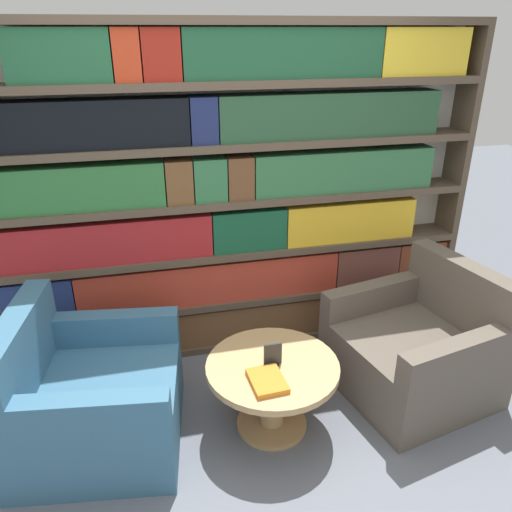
# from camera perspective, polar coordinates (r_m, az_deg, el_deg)

# --- Properties ---
(ground_plane) EXTENTS (14.00, 14.00, 0.00)m
(ground_plane) POSITION_cam_1_polar(r_m,az_deg,el_deg) (2.99, 1.77, -23.26)
(ground_plane) COLOR slate
(bookshelf) EXTENTS (3.56, 0.30, 2.28)m
(bookshelf) POSITION_cam_1_polar(r_m,az_deg,el_deg) (3.47, -3.60, 6.20)
(bookshelf) COLOR silver
(bookshelf) RESTS_ON ground_plane
(armchair_left) EXTENTS (1.00, 1.01, 0.85)m
(armchair_left) POSITION_cam_1_polar(r_m,az_deg,el_deg) (3.10, -18.23, -15.29)
(armchair_left) COLOR #386684
(armchair_left) RESTS_ON ground_plane
(armchair_right) EXTENTS (1.05, 1.06, 0.85)m
(armchair_right) POSITION_cam_1_polar(r_m,az_deg,el_deg) (3.50, 17.93, -10.16)
(armchair_right) COLOR brown
(armchair_right) RESTS_ON ground_plane
(coffee_table) EXTENTS (0.77, 0.77, 0.45)m
(coffee_table) POSITION_cam_1_polar(r_m,az_deg,el_deg) (3.02, 1.87, -14.24)
(coffee_table) COLOR tan
(coffee_table) RESTS_ON ground_plane
(table_sign) EXTENTS (0.10, 0.06, 0.14)m
(table_sign) POSITION_cam_1_polar(r_m,az_deg,el_deg) (2.90, 1.92, -11.35)
(table_sign) COLOR black
(table_sign) RESTS_ON coffee_table
(stray_book) EXTENTS (0.20, 0.25, 0.03)m
(stray_book) POSITION_cam_1_polar(r_m,az_deg,el_deg) (2.79, 1.30, -14.08)
(stray_book) COLOR orange
(stray_book) RESTS_ON coffee_table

